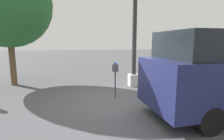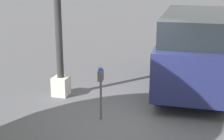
# 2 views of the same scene
# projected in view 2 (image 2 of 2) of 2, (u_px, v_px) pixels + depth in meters

# --- Properties ---
(ground_plane) EXTENTS (80.00, 80.00, 0.00)m
(ground_plane) POSITION_uv_depth(u_px,v_px,m) (121.00, 119.00, 8.37)
(ground_plane) COLOR #4C4C51
(parking_meter_near) EXTENTS (0.21, 0.13, 1.33)m
(parking_meter_near) POSITION_uv_depth(u_px,v_px,m) (101.00, 81.00, 8.10)
(parking_meter_near) COLOR #4C4C4C
(parking_meter_near) RESTS_ON ground
(lamp_post) EXTENTS (0.44, 0.44, 5.76)m
(lamp_post) POSITION_uv_depth(u_px,v_px,m) (58.00, 21.00, 9.33)
(lamp_post) COLOR beige
(lamp_post) RESTS_ON ground
(parked_van) EXTENTS (5.14, 2.15, 2.31)m
(parked_van) POSITION_uv_depth(u_px,v_px,m) (194.00, 48.00, 10.26)
(parked_van) COLOR navy
(parked_van) RESTS_ON ground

